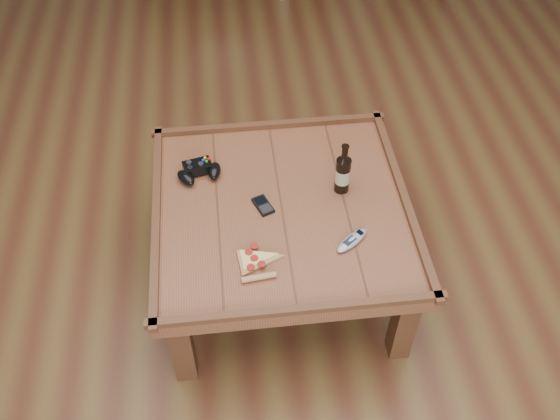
{
  "coord_description": "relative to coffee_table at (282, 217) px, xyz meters",
  "views": [
    {
      "loc": [
        -0.19,
        -1.64,
        2.24
      ],
      "look_at": [
        -0.02,
        -0.08,
        0.52
      ],
      "focal_mm": 40.0,
      "sensor_mm": 36.0,
      "label": 1
    }
  ],
  "objects": [
    {
      "name": "remote_control",
      "position": [
        0.24,
        -0.21,
        0.07
      ],
      "size": [
        0.15,
        0.13,
        0.02
      ],
      "rotation": [
        0.0,
        0.0,
        -0.91
      ],
      "color": "gray",
      "rests_on": "coffee_table"
    },
    {
      "name": "smartphone",
      "position": [
        -0.07,
        0.01,
        0.07
      ],
      "size": [
        0.09,
        0.11,
        0.01
      ],
      "rotation": [
        0.0,
        0.0,
        0.37
      ],
      "color": "black",
      "rests_on": "coffee_table"
    },
    {
      "name": "game_controller",
      "position": [
        -0.31,
        0.21,
        0.08
      ],
      "size": [
        0.2,
        0.16,
        0.05
      ],
      "rotation": [
        0.0,
        0.0,
        0.24
      ],
      "color": "black",
      "rests_on": "coffee_table"
    },
    {
      "name": "pizza_slice",
      "position": [
        -0.13,
        -0.26,
        0.07
      ],
      "size": [
        0.16,
        0.24,
        0.02
      ],
      "rotation": [
        0.0,
        0.0,
        0.11
      ],
      "color": "tan",
      "rests_on": "coffee_table"
    },
    {
      "name": "ground",
      "position": [
        0.0,
        0.0,
        -0.39
      ],
      "size": [
        6.0,
        6.0,
        0.0
      ],
      "primitive_type": "plane",
      "color": "#4B2515",
      "rests_on": "ground"
    },
    {
      "name": "coffee_table",
      "position": [
        0.0,
        0.0,
        0.0
      ],
      "size": [
        1.03,
        1.03,
        0.48
      ],
      "color": "brown",
      "rests_on": "ground"
    },
    {
      "name": "beer_bottle",
      "position": [
        0.25,
        0.07,
        0.15
      ],
      "size": [
        0.06,
        0.06,
        0.23
      ],
      "color": "black",
      "rests_on": "coffee_table"
    }
  ]
}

